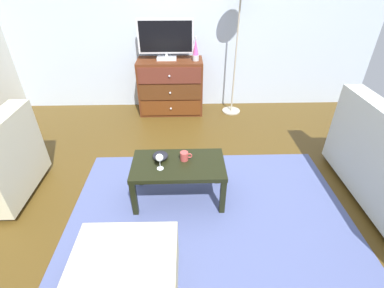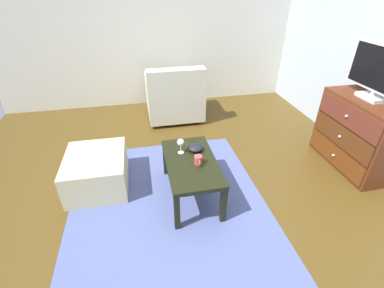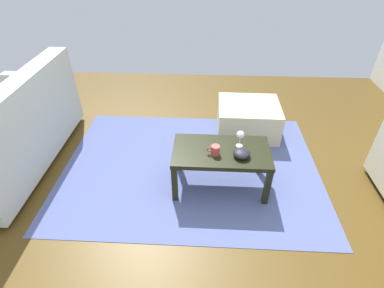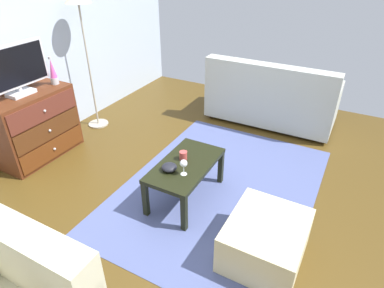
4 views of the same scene
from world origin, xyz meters
The scene contains 11 objects.
ground_plane centered at (0.00, 0.00, -0.03)m, with size 5.82×5.13×0.05m, color #4B3714.
wall_plain_left centered at (-2.67, 0.00, 1.25)m, with size 0.12×5.13×2.50m, color silver.
area_rug centered at (0.20, -0.20, 0.00)m, with size 2.60×1.90×0.01m, color #4A5586.
dresser centered at (-0.23, 2.01, 0.41)m, with size 0.95×0.49×0.81m.
tv centered at (-0.27, 2.04, 1.11)m, with size 0.78×0.18×0.55m.
coffee_table centered at (-0.09, 0.05, 0.36)m, with size 0.87×0.48×0.42m.
wine_glass centered at (-0.25, -0.02, 0.54)m, with size 0.07×0.07×0.16m.
mug centered at (-0.03, 0.11, 0.46)m, with size 0.11×0.08×0.09m.
bowl_decorative centered at (-0.26, 0.13, 0.45)m, with size 0.15×0.15×0.07m, color black.
armchair centered at (-1.91, 0.16, 0.36)m, with size 0.80×0.83×0.85m.
ottoman centered at (-0.44, -0.89, 0.18)m, with size 0.70×0.60×0.37m, color #C8BD90.
Camera 2 is at (1.96, -0.37, 1.90)m, focal length 25.08 mm.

